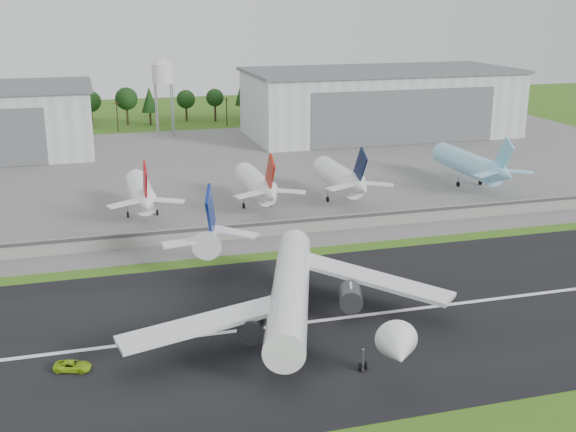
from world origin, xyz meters
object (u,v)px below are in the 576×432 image
object	(u,v)px
parked_jet_skyblue	(473,165)
parked_jet_red_b	(258,185)
parked_jet_navy	(343,179)
ground_vehicle	(73,366)
main_airliner	(292,298)
parked_jet_red_a	(142,194)

from	to	relation	value
parked_jet_skyblue	parked_jet_red_b	bearing A→B (deg)	-175.39
parked_jet_red_b	parked_jet_navy	xyz separation A→B (m)	(22.23, 0.03, 0.21)
ground_vehicle	main_airliner	bearing A→B (deg)	-63.41
parked_jet_red_b	parked_jet_skyblue	size ratio (longest dim) A/B	0.84
main_airliner	parked_jet_skyblue	xyz separation A→B (m)	(73.45, 72.01, 1.50)
parked_jet_red_a	parked_jet_red_b	world-z (taller)	parked_jet_red_b
parked_jet_red_b	parked_jet_navy	size ratio (longest dim) A/B	1.00
parked_jet_red_a	parked_jet_navy	distance (m)	50.68
main_airliner	parked_jet_red_b	size ratio (longest dim) A/B	1.85
main_airliner	parked_jet_red_b	bearing A→B (deg)	-80.87
main_airliner	ground_vehicle	size ratio (longest dim) A/B	11.13
main_airliner	parked_jet_skyblue	distance (m)	102.88
ground_vehicle	parked_jet_navy	bearing A→B (deg)	-25.48
ground_vehicle	parked_jet_red_b	bearing A→B (deg)	-14.44
parked_jet_red_b	parked_jet_navy	distance (m)	22.23
parked_jet_red_b	parked_jet_red_a	bearing A→B (deg)	-179.99
main_airliner	parked_jet_red_b	distance (m)	67.87
parked_jet_red_b	parked_jet_skyblue	world-z (taller)	parked_jet_skyblue
main_airliner	parked_jet_navy	size ratio (longest dim) A/B	1.85
parked_jet_red_a	parked_jet_navy	world-z (taller)	parked_jet_navy
ground_vehicle	parked_jet_navy	distance (m)	98.93
parked_jet_red_b	parked_jet_navy	world-z (taller)	parked_jet_navy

